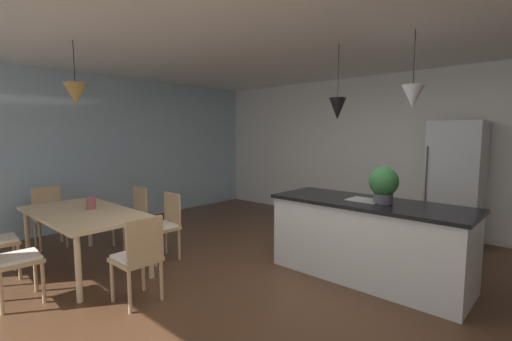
# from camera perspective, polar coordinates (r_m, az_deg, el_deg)

# --- Properties ---
(ground_plane) EXTENTS (10.00, 8.40, 0.04)m
(ground_plane) POSITION_cam_1_polar(r_m,az_deg,el_deg) (4.09, 4.44, -18.30)
(ground_plane) COLOR #4C301E
(ceiling_slab) EXTENTS (10.00, 8.40, 0.12)m
(ceiling_slab) POSITION_cam_1_polar(r_m,az_deg,el_deg) (3.88, 4.81, 22.42)
(ceiling_slab) COLOR white
(wall_back_kitchen) EXTENTS (10.00, 0.12, 2.70)m
(wall_back_kitchen) POSITION_cam_1_polar(r_m,az_deg,el_deg) (6.62, 22.27, 2.89)
(wall_back_kitchen) COLOR white
(wall_back_kitchen) RESTS_ON ground_plane
(window_wall_left_glazing) EXTENTS (0.06, 8.40, 2.70)m
(window_wall_left_glazing) POSITION_cam_1_polar(r_m,az_deg,el_deg) (7.00, -22.64, 3.03)
(window_wall_left_glazing) COLOR #9EB7C6
(window_wall_left_glazing) RESTS_ON ground_plane
(dining_table) EXTENTS (1.85, 0.96, 0.72)m
(dining_table) POSITION_cam_1_polar(r_m,az_deg,el_deg) (4.79, -26.24, -6.73)
(dining_table) COLOR #D1B284
(dining_table) RESTS_ON ground_plane
(chair_near_right) EXTENTS (0.43, 0.43, 0.87)m
(chair_near_right) POSITION_cam_1_polar(r_m,az_deg,el_deg) (4.22, -35.01, -11.49)
(chair_near_right) COLOR tan
(chair_near_right) RESTS_ON ground_plane
(chair_far_right) EXTENTS (0.42, 0.42, 0.87)m
(chair_far_right) POSITION_cam_1_polar(r_m,az_deg,el_deg) (4.83, -14.78, -8.41)
(chair_far_right) COLOR tan
(chair_far_right) RESTS_ON ground_plane
(chair_kitchen_end) EXTENTS (0.41, 0.41, 0.87)m
(chair_kitchen_end) POSITION_cam_1_polar(r_m,az_deg,el_deg) (3.70, -18.58, -13.07)
(chair_kitchen_end) COLOR tan
(chair_kitchen_end) RESTS_ON ground_plane
(chair_window_end) EXTENTS (0.44, 0.44, 0.87)m
(chair_window_end) POSITION_cam_1_polar(r_m,az_deg,el_deg) (6.02, -30.62, -6.19)
(chair_window_end) COLOR tan
(chair_window_end) RESTS_ON ground_plane
(chair_far_left) EXTENTS (0.40, 0.40, 0.87)m
(chair_far_left) POSITION_cam_1_polar(r_m,az_deg,el_deg) (5.54, -19.48, -6.71)
(chair_far_left) COLOR tan
(chair_far_left) RESTS_ON ground_plane
(kitchen_island) EXTENTS (2.20, 0.84, 0.91)m
(kitchen_island) POSITION_cam_1_polar(r_m,az_deg,el_deg) (4.29, 17.69, -10.53)
(kitchen_island) COLOR silver
(kitchen_island) RESTS_ON ground_plane
(refrigerator) EXTENTS (0.70, 0.67, 1.85)m
(refrigerator) POSITION_cam_1_polar(r_m,az_deg,el_deg) (5.99, 29.69, -1.85)
(refrigerator) COLOR silver
(refrigerator) RESTS_ON ground_plane
(pendant_over_table) EXTENTS (0.25, 0.25, 0.72)m
(pendant_over_table) POSITION_cam_1_polar(r_m,az_deg,el_deg) (4.53, -27.30, 10.98)
(pendant_over_table) COLOR black
(pendant_over_island_main) EXTENTS (0.20, 0.20, 0.87)m
(pendant_over_island_main) POSITION_cam_1_polar(r_m,az_deg,el_deg) (4.32, 13.13, 9.81)
(pendant_over_island_main) COLOR black
(pendant_over_island_aux) EXTENTS (0.22, 0.22, 0.78)m
(pendant_over_island_aux) POSITION_cam_1_polar(r_m,az_deg,el_deg) (3.98, 24.13, 10.93)
(pendant_over_island_aux) COLOR black
(potted_plant_on_island) EXTENTS (0.32, 0.32, 0.40)m
(potted_plant_on_island) POSITION_cam_1_polar(r_m,az_deg,el_deg) (4.09, 20.05, -1.99)
(potted_plant_on_island) COLOR #4C4C51
(potted_plant_on_island) RESTS_ON kitchen_island
(vase_on_dining_table) EXTENTS (0.11, 0.11, 0.16)m
(vase_on_dining_table) POSITION_cam_1_polar(r_m,az_deg,el_deg) (4.87, -25.26, -4.77)
(vase_on_dining_table) COLOR #994C51
(vase_on_dining_table) RESTS_ON dining_table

